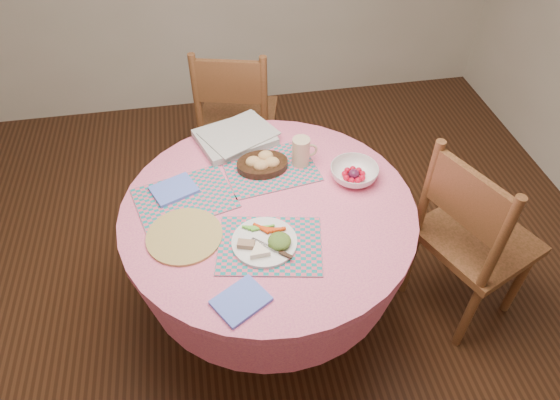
{
  "coord_description": "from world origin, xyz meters",
  "views": [
    {
      "loc": [
        -0.21,
        -1.46,
        2.22
      ],
      "look_at": [
        0.05,
        0.0,
        0.78
      ],
      "focal_mm": 32.0,
      "sensor_mm": 36.0,
      "label": 1
    }
  ],
  "objects_px": {
    "dinner_plate": "(267,241)",
    "bread_bowl": "(263,163)",
    "chair_right": "(471,237)",
    "chair_back": "(236,116)",
    "latte_mug": "(301,151)",
    "dining_table": "(269,237)",
    "wicker_trivet": "(184,236)",
    "fruit_bowl": "(354,173)"
  },
  "relations": [
    {
      "from": "latte_mug",
      "to": "chair_back",
      "type": "bearing_deg",
      "value": 106.08
    },
    {
      "from": "dinner_plate",
      "to": "fruit_bowl",
      "type": "relative_size",
      "value": 1.09
    },
    {
      "from": "chair_back",
      "to": "dinner_plate",
      "type": "relative_size",
      "value": 3.83
    },
    {
      "from": "chair_back",
      "to": "fruit_bowl",
      "type": "xyz_separation_m",
      "value": [
        0.43,
        -0.92,
        0.27
      ]
    },
    {
      "from": "dining_table",
      "to": "bread_bowl",
      "type": "distance_m",
      "value": 0.33
    },
    {
      "from": "latte_mug",
      "to": "fruit_bowl",
      "type": "height_order",
      "value": "latte_mug"
    },
    {
      "from": "dinner_plate",
      "to": "fruit_bowl",
      "type": "height_order",
      "value": "fruit_bowl"
    },
    {
      "from": "chair_right",
      "to": "dinner_plate",
      "type": "bearing_deg",
      "value": 71.45
    },
    {
      "from": "chair_back",
      "to": "fruit_bowl",
      "type": "height_order",
      "value": "chair_back"
    },
    {
      "from": "chair_right",
      "to": "latte_mug",
      "type": "relative_size",
      "value": 7.54
    },
    {
      "from": "chair_right",
      "to": "chair_back",
      "type": "bearing_deg",
      "value": 16.05
    },
    {
      "from": "fruit_bowl",
      "to": "dinner_plate",
      "type": "bearing_deg",
      "value": -144.51
    },
    {
      "from": "wicker_trivet",
      "to": "fruit_bowl",
      "type": "bearing_deg",
      "value": 15.98
    },
    {
      "from": "wicker_trivet",
      "to": "bread_bowl",
      "type": "relative_size",
      "value": 1.3
    },
    {
      "from": "chair_right",
      "to": "bread_bowl",
      "type": "height_order",
      "value": "chair_right"
    },
    {
      "from": "chair_right",
      "to": "chair_back",
      "type": "height_order",
      "value": "chair_right"
    },
    {
      "from": "chair_right",
      "to": "latte_mug",
      "type": "xyz_separation_m",
      "value": [
        -0.71,
        0.38,
        0.3
      ]
    },
    {
      "from": "dinner_plate",
      "to": "bread_bowl",
      "type": "height_order",
      "value": "bread_bowl"
    },
    {
      "from": "dining_table",
      "to": "latte_mug",
      "type": "relative_size",
      "value": 9.29
    },
    {
      "from": "dining_table",
      "to": "bread_bowl",
      "type": "xyz_separation_m",
      "value": [
        0.01,
        0.24,
        0.23
      ]
    },
    {
      "from": "chair_right",
      "to": "bread_bowl",
      "type": "xyz_separation_m",
      "value": [
        -0.89,
        0.38,
        0.26
      ]
    },
    {
      "from": "latte_mug",
      "to": "dining_table",
      "type": "bearing_deg",
      "value": -127.84
    },
    {
      "from": "chair_back",
      "to": "wicker_trivet",
      "type": "xyz_separation_m",
      "value": [
        -0.32,
        -1.13,
        0.25
      ]
    },
    {
      "from": "bread_bowl",
      "to": "dinner_plate",
      "type": "bearing_deg",
      "value": -96.77
    },
    {
      "from": "chair_right",
      "to": "bread_bowl",
      "type": "distance_m",
      "value": 1.0
    },
    {
      "from": "latte_mug",
      "to": "fruit_bowl",
      "type": "distance_m",
      "value": 0.25
    },
    {
      "from": "chair_right",
      "to": "latte_mug",
      "type": "height_order",
      "value": "chair_right"
    },
    {
      "from": "chair_back",
      "to": "wicker_trivet",
      "type": "distance_m",
      "value": 1.2
    },
    {
      "from": "chair_right",
      "to": "dinner_plate",
      "type": "height_order",
      "value": "chair_right"
    },
    {
      "from": "dinner_plate",
      "to": "dining_table",
      "type": "bearing_deg",
      "value": 79.19
    },
    {
      "from": "dining_table",
      "to": "fruit_bowl",
      "type": "height_order",
      "value": "fruit_bowl"
    },
    {
      "from": "dining_table",
      "to": "chair_back",
      "type": "bearing_deg",
      "value": 91.82
    },
    {
      "from": "bread_bowl",
      "to": "fruit_bowl",
      "type": "height_order",
      "value": "bread_bowl"
    },
    {
      "from": "latte_mug",
      "to": "chair_right",
      "type": "bearing_deg",
      "value": -28.05
    },
    {
      "from": "dining_table",
      "to": "wicker_trivet",
      "type": "xyz_separation_m",
      "value": [
        -0.35,
        -0.11,
        0.2
      ]
    },
    {
      "from": "chair_right",
      "to": "dinner_plate",
      "type": "distance_m",
      "value": 0.98
    },
    {
      "from": "dinner_plate",
      "to": "chair_right",
      "type": "bearing_deg",
      "value": 4.41
    },
    {
      "from": "dining_table",
      "to": "bread_bowl",
      "type": "bearing_deg",
      "value": 86.73
    },
    {
      "from": "wicker_trivet",
      "to": "chair_right",
      "type": "bearing_deg",
      "value": -1.13
    },
    {
      "from": "dining_table",
      "to": "chair_right",
      "type": "xyz_separation_m",
      "value": [
        0.91,
        -0.13,
        -0.03
      ]
    },
    {
      "from": "dining_table",
      "to": "wicker_trivet",
      "type": "height_order",
      "value": "wicker_trivet"
    },
    {
      "from": "dinner_plate",
      "to": "latte_mug",
      "type": "distance_m",
      "value": 0.51
    }
  ]
}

